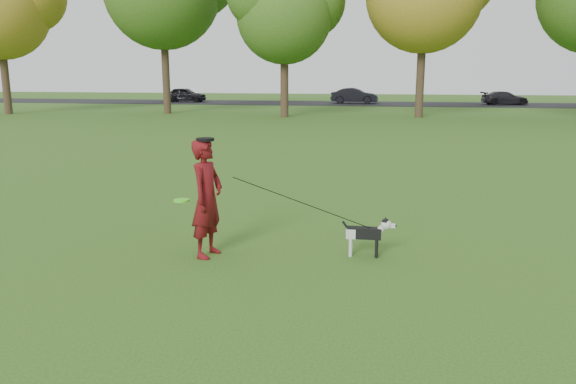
% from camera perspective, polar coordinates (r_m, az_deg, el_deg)
% --- Properties ---
extents(ground, '(120.00, 120.00, 0.00)m').
position_cam_1_polar(ground, '(8.80, -2.06, -6.05)').
color(ground, '#285116').
rests_on(ground, ground).
extents(road, '(120.00, 7.00, 0.02)m').
position_cam_1_polar(road, '(48.29, 7.27, 8.90)').
color(road, black).
rests_on(road, ground).
extents(man, '(0.55, 0.73, 1.79)m').
position_cam_1_polar(man, '(8.46, -8.23, -0.63)').
color(man, '#560C11').
rests_on(man, ground).
extents(dog, '(0.82, 0.16, 0.62)m').
position_cam_1_polar(dog, '(8.55, 8.14, -4.06)').
color(dog, black).
rests_on(dog, ground).
extents(car_left, '(3.72, 1.54, 1.26)m').
position_cam_1_polar(car_left, '(51.13, -10.41, 9.70)').
color(car_left, black).
rests_on(car_left, road).
extents(car_mid, '(3.97, 1.55, 1.29)m').
position_cam_1_polar(car_mid, '(48.28, 6.78, 9.69)').
color(car_mid, black).
rests_on(car_mid, road).
extents(car_right, '(3.87, 2.03, 1.07)m').
position_cam_1_polar(car_right, '(49.28, 21.17, 8.88)').
color(car_right, '#252329').
rests_on(car_right, road).
extents(man_held_items, '(2.97, 0.61, 1.38)m').
position_cam_1_polar(man_held_items, '(8.30, 1.72, -1.20)').
color(man_held_items, '#51FF20').
rests_on(man_held_items, ground).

